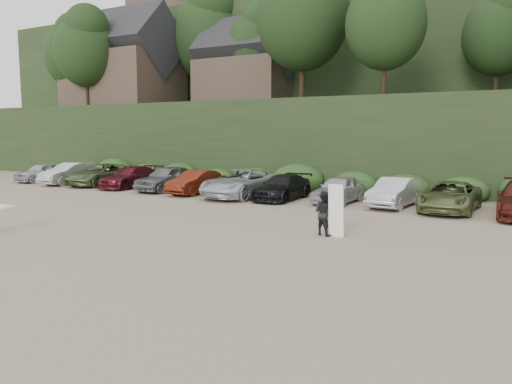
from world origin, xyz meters
The scene contains 4 objects.
ground centered at (0.00, 0.00, 0.00)m, with size 120.00×120.00×0.00m, color tan.
hillside_backdrop centered at (-0.26, 35.93, 11.22)m, with size 90.00×41.50×28.00m.
parked_cars centered at (-4.98, 10.05, 0.76)m, with size 34.39×6.30×1.63m.
adult_surfer centered at (4.29, 2.07, 0.83)m, with size 1.28×0.83×1.94m.
Camera 1 is at (11.00, -14.83, 3.80)m, focal length 35.00 mm.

